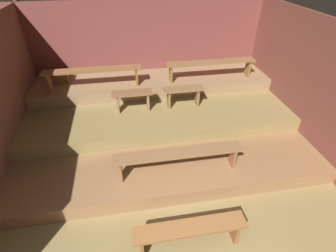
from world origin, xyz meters
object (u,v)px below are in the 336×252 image
wooden_crate_upper (63,76)px  bench_upper_right (211,64)px  bench_floor_center (190,230)px  bench_middle_right (183,93)px  bench_middle_left (132,97)px  bench_upper_left (93,72)px  bench_lower_center (179,155)px

wooden_crate_upper → bench_upper_right: bearing=-7.2°
bench_floor_center → wooden_crate_upper: (-2.27, 4.32, 0.63)m
bench_middle_right → bench_middle_left: bearing=180.0°
bench_middle_left → bench_floor_center: bearing=-79.2°
bench_upper_left → wooden_crate_upper: size_ratio=8.47×
bench_upper_left → bench_middle_left: bearing=-41.2°
bench_floor_center → bench_lower_center: (0.09, 1.26, 0.31)m
bench_lower_center → bench_upper_right: 2.98m
bench_middle_right → bench_upper_right: size_ratio=0.39×
bench_upper_left → bench_upper_right: same height
bench_middle_right → bench_upper_right: 1.21m
bench_lower_center → wooden_crate_upper: (-2.36, 3.06, 0.33)m
bench_lower_center → bench_upper_right: bearing=62.4°
bench_upper_left → wooden_crate_upper: (-0.81, 0.47, -0.25)m
bench_middle_left → bench_upper_right: 2.20m
bench_middle_right → bench_upper_left: size_ratio=0.39×
bench_middle_right → bench_upper_left: bearing=159.5°
bench_middle_right → wooden_crate_upper: wooden_crate_upper is taller
bench_middle_left → bench_middle_right: 1.17m
bench_upper_right → wooden_crate_upper: bearing=172.8°
bench_middle_right → bench_lower_center: bearing=-104.8°
bench_upper_left → bench_upper_right: (2.91, 0.00, 0.00)m
bench_upper_left → bench_lower_center: bearing=-59.1°
bench_lower_center → bench_middle_left: bearing=110.4°
bench_floor_center → bench_lower_center: size_ratio=0.71×
bench_upper_right → wooden_crate_upper: bench_upper_right is taller
bench_middle_left → bench_upper_left: size_ratio=0.39×
bench_middle_right → bench_upper_left: bench_upper_left is taller
bench_middle_left → bench_upper_left: bearing=138.8°
bench_middle_left → bench_upper_right: bearing=20.5°
bench_upper_left → bench_middle_right: bearing=-20.5°
bench_floor_center → bench_middle_right: bench_middle_right is taller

